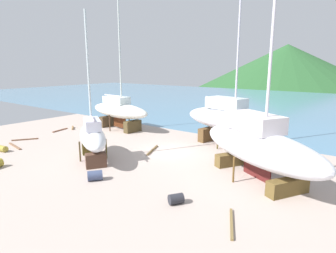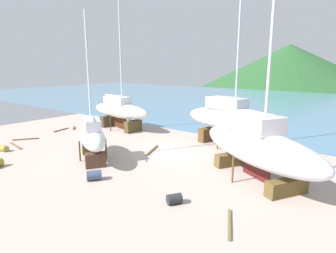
# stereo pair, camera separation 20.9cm
# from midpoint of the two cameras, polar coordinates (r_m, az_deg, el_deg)

# --- Properties ---
(ground_plane) EXTENTS (45.24, 45.24, 0.00)m
(ground_plane) POSITION_cam_midpoint_polar(r_m,az_deg,el_deg) (20.95, -7.43, -7.74)
(ground_plane) COLOR #B09E93
(sea_water) EXTENTS (163.50, 60.67, 0.01)m
(sea_water) POSITION_cam_midpoint_polar(r_m,az_deg,el_deg) (57.75, 22.99, 4.09)
(sea_water) COLOR teal
(sea_water) RESTS_ON ground
(headland_hill) EXTENTS (141.38, 141.38, 34.87)m
(headland_hill) POSITION_cam_midpoint_polar(r_m,az_deg,el_deg) (149.99, 22.59, 8.47)
(headland_hill) COLOR #27542A
(headland_hill) RESTS_ON ground
(sailboat_small_center) EXTENTS (10.66, 8.02, 18.14)m
(sailboat_small_center) POSITION_cam_midpoint_polar(r_m,az_deg,el_deg) (18.70, 17.43, -3.57)
(sailboat_small_center) COLOR brown
(sailboat_small_center) RESTS_ON ground
(sailboat_large_starboard) EXTENTS (10.02, 4.85, 14.27)m
(sailboat_large_starboard) POSITION_cam_midpoint_polar(r_m,az_deg,el_deg) (25.80, 12.16, 1.51)
(sailboat_large_starboard) COLOR brown
(sailboat_large_starboard) RESTS_ON ground
(sailboat_mid_port) EXTENTS (9.13, 3.31, 14.51)m
(sailboat_mid_port) POSITION_cam_midpoint_polar(r_m,az_deg,el_deg) (32.56, -10.06, 3.27)
(sailboat_mid_port) COLOR #4B3D22
(sailboat_mid_port) RESTS_ON ground
(sailboat_far_slipway) EXTENTS (6.72, 5.16, 11.02)m
(sailboat_far_slipway) POSITION_cam_midpoint_polar(r_m,az_deg,el_deg) (22.10, -15.30, -2.00)
(sailboat_far_slipway) COLOR #4A4119
(sailboat_far_slipway) RESTS_ON ground
(barrel_ochre) EXTENTS (0.87, 0.67, 0.53)m
(barrel_ochre) POSITION_cam_midpoint_polar(r_m,az_deg,el_deg) (27.65, -30.68, -3.90)
(barrel_ochre) COLOR olive
(barrel_ochre) RESTS_ON ground
(barrel_tipped_right) EXTENTS (0.87, 0.93, 0.54)m
(barrel_tipped_right) POSITION_cam_midpoint_polar(r_m,az_deg,el_deg) (15.22, 1.23, -14.44)
(barrel_tipped_right) COLOR #28292F
(barrel_tipped_right) RESTS_ON ground
(barrel_tar_black) EXTENTS (0.80, 0.80, 0.75)m
(barrel_tar_black) POSITION_cam_midpoint_polar(r_m,az_deg,el_deg) (26.25, -15.54, -3.14)
(barrel_tar_black) COLOR brown
(barrel_tar_black) RESTS_ON ground
(barrel_blue_faded) EXTENTS (1.05, 1.11, 0.63)m
(barrel_blue_faded) POSITION_cam_midpoint_polar(r_m,az_deg,el_deg) (18.65, -14.88, -9.57)
(barrel_blue_faded) COLOR #3A4666
(barrel_blue_faded) RESTS_ON ground
(timber_long_fore) EXTENTS (1.43, 1.09, 0.18)m
(timber_long_fore) POSITION_cam_midpoint_polar(r_m,az_deg,el_deg) (34.50, -18.91, -0.25)
(timber_long_fore) COLOR olive
(timber_long_fore) RESTS_ON ground
(timber_long_aft) EXTENTS (1.46, 2.06, 0.11)m
(timber_long_aft) POSITION_cam_midpoint_polar(r_m,az_deg,el_deg) (31.00, -27.14, -2.35)
(timber_long_aft) COLOR brown
(timber_long_aft) RESTS_ON ground
(timber_short_skew) EXTENTS (2.82, 0.56, 0.11)m
(timber_short_skew) POSITION_cam_midpoint_polar(r_m,az_deg,el_deg) (28.89, -28.79, -3.50)
(timber_short_skew) COLOR brown
(timber_short_skew) RESTS_ON ground
(timber_short_cross) EXTENTS (1.24, 2.38, 0.11)m
(timber_short_cross) POSITION_cam_midpoint_polar(r_m,az_deg,el_deg) (13.87, 12.28, -18.59)
(timber_short_cross) COLOR brown
(timber_short_cross) RESTS_ON ground
(timber_plank_far) EXTENTS (1.18, 2.63, 0.14)m
(timber_plank_far) POSITION_cam_midpoint_polar(r_m,az_deg,el_deg) (24.14, -3.43, -4.79)
(timber_plank_far) COLOR brown
(timber_plank_far) RESTS_ON ground
(timber_plank_near) EXTENTS (0.66, 2.16, 0.12)m
(timber_plank_near) POSITION_cam_midpoint_polar(r_m,az_deg,el_deg) (33.86, -21.18, -0.69)
(timber_plank_near) COLOR brown
(timber_plank_near) RESTS_ON ground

